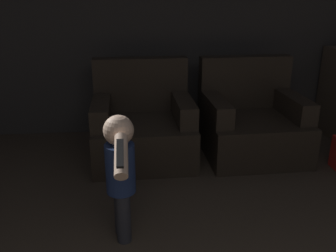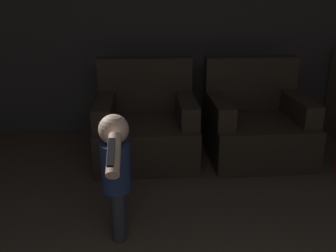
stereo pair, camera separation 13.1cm
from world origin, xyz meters
name	(u,v)px [view 1 (the left image)]	position (x,y,z in m)	size (l,w,h in m)	color
wall_back	(166,12)	(0.00, 4.50, 1.30)	(8.40, 0.05, 2.60)	#33302D
armchair_left	(143,126)	(-0.28, 3.76, 0.31)	(0.93, 0.87, 0.90)	black
armchair_right	(251,123)	(0.76, 3.76, 0.31)	(0.94, 0.88, 0.90)	black
person_toddler	(120,169)	(-0.45, 2.50, 0.49)	(0.18, 0.57, 0.83)	#28282D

